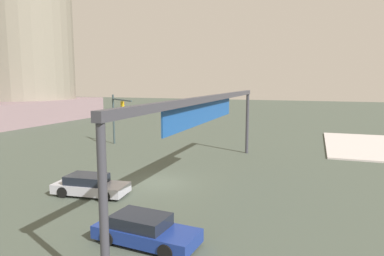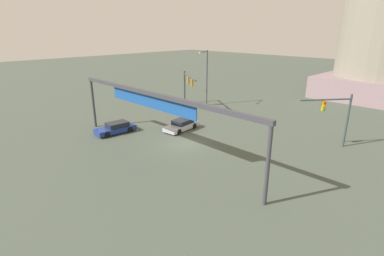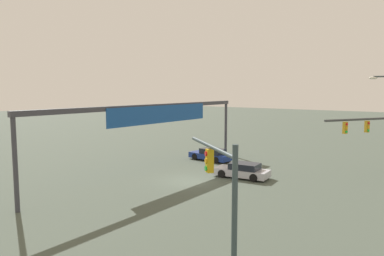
# 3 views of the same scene
# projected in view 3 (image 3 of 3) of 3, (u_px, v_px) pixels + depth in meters

# --- Properties ---
(ground_plane) EXTENTS (206.77, 206.77, 0.00)m
(ground_plane) POSITION_uv_depth(u_px,v_px,m) (190.00, 181.00, 27.97)
(ground_plane) COLOR #444E43
(traffic_signal_near_corner) EXTENTS (3.26, 4.13, 5.29)m
(traffic_signal_near_corner) POSITION_uv_depth(u_px,v_px,m) (222.00, 185.00, 13.22)
(traffic_signal_near_corner) COLOR #324145
(traffic_signal_near_corner) RESTS_ON ground
(traffic_signal_opposite_side) EXTENTS (6.14, 3.79, 5.06)m
(traffic_signal_opposite_side) POSITION_uv_depth(u_px,v_px,m) (371.00, 132.00, 29.79)
(traffic_signal_opposite_side) COLOR #373A3D
(traffic_signal_opposite_side) RESTS_ON ground
(overhead_sign_gantry) EXTENTS (23.57, 0.43, 5.88)m
(overhead_sign_gantry) POSITION_uv_depth(u_px,v_px,m) (155.00, 114.00, 29.83)
(overhead_sign_gantry) COLOR #383841
(overhead_sign_gantry) RESTS_ON ground
(sedan_car_approaching) EXTENTS (2.24, 4.53, 1.21)m
(sedan_car_approaching) POSITION_uv_depth(u_px,v_px,m) (242.00, 171.00, 29.07)
(sedan_car_approaching) COLOR #AFB1BE
(sedan_car_approaching) RESTS_ON ground
(sedan_car_waiting_far) EXTENTS (2.15, 4.55, 1.21)m
(sedan_car_waiting_far) POSITION_uv_depth(u_px,v_px,m) (211.00, 155.00, 36.14)
(sedan_car_waiting_far) COLOR navy
(sedan_car_waiting_far) RESTS_ON ground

